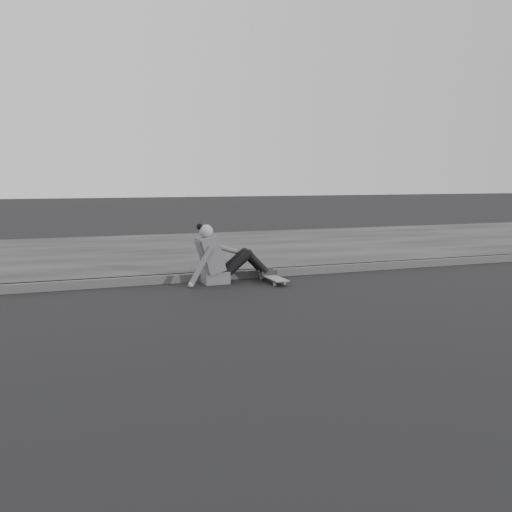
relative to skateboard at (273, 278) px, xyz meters
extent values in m
plane|color=black|center=(1.17, -2.07, -0.07)|extent=(80.00, 80.00, 0.00)
cube|color=#444444|center=(1.17, 0.51, -0.01)|extent=(24.00, 0.16, 0.12)
cube|color=#323232|center=(1.17, 3.53, -0.01)|extent=(24.00, 6.00, 0.12)
cylinder|color=gray|center=(-0.07, -0.26, -0.04)|extent=(0.03, 0.05, 0.05)
cylinder|color=gray|center=(0.07, -0.26, -0.04)|extent=(0.03, 0.05, 0.05)
cylinder|color=gray|center=(-0.07, 0.26, -0.04)|extent=(0.03, 0.05, 0.05)
cylinder|color=gray|center=(0.07, 0.26, -0.04)|extent=(0.03, 0.05, 0.05)
cube|color=#29292C|center=(0.00, -0.26, -0.02)|extent=(0.16, 0.04, 0.03)
cube|color=#29292C|center=(0.00, 0.26, -0.02)|extent=(0.16, 0.04, 0.03)
cube|color=slate|center=(0.00, 0.00, 0.01)|extent=(0.20, 0.78, 0.02)
cube|color=#565558|center=(-0.80, 0.25, 0.02)|extent=(0.36, 0.34, 0.18)
cube|color=#565558|center=(-0.87, 0.25, 0.36)|extent=(0.37, 0.40, 0.57)
cube|color=#565558|center=(-1.00, 0.25, 0.48)|extent=(0.14, 0.30, 0.20)
cylinder|color=gray|center=(-0.92, 0.25, 0.60)|extent=(0.09, 0.09, 0.08)
sphere|color=gray|center=(-0.93, 0.25, 0.69)|extent=(0.20, 0.20, 0.20)
sphere|color=black|center=(-1.02, 0.27, 0.76)|extent=(0.09, 0.09, 0.09)
cylinder|color=black|center=(-0.49, 0.16, 0.21)|extent=(0.43, 0.13, 0.39)
cylinder|color=black|center=(-0.49, 0.34, 0.21)|extent=(0.43, 0.13, 0.39)
cylinder|color=black|center=(-0.19, 0.16, 0.21)|extent=(0.35, 0.11, 0.36)
cylinder|color=black|center=(-0.19, 0.34, 0.21)|extent=(0.35, 0.11, 0.36)
sphere|color=black|center=(-0.32, 0.16, 0.35)|extent=(0.13, 0.13, 0.13)
sphere|color=black|center=(-0.32, 0.34, 0.35)|extent=(0.13, 0.13, 0.13)
cube|color=#282828|center=(0.00, 0.16, 0.05)|extent=(0.24, 0.08, 0.07)
cube|color=#282828|center=(0.00, 0.34, 0.05)|extent=(0.24, 0.08, 0.07)
cylinder|color=#565558|center=(-1.07, 0.04, 0.22)|extent=(0.38, 0.08, 0.58)
sphere|color=gray|center=(-1.22, 0.03, -0.03)|extent=(0.08, 0.08, 0.08)
cylinder|color=#565558|center=(-0.63, 0.41, 0.42)|extent=(0.48, 0.08, 0.21)
camera|label=1|loc=(-3.08, -7.63, 1.45)|focal=40.00mm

